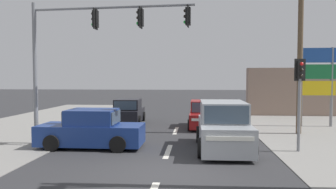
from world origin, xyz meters
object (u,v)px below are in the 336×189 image
Objects in this scene: traffic_signal_mast at (88,41)px; hatchback_crossing_left at (129,112)px; suv_kerbside_parked at (223,127)px; utility_pole_midground_right at (298,20)px; hatchback_oncoming_mid at (204,115)px; shopping_plaza_sign at (317,75)px; sedan_receding_far at (92,130)px; pedestal_signal_right_kerb at (300,89)px.

traffic_signal_mast is 1.86× the size of hatchback_crossing_left.
suv_kerbside_parked is 8.93m from hatchback_crossing_left.
hatchback_oncoming_mid is at bearing 158.12° from utility_pole_midground_right.
sedan_receding_far is at bearing -149.17° from shopping_plaza_sign.
suv_kerbside_parked is at bearing 0.63° from sedan_receding_far.
traffic_signal_mast is 8.62m from pedestal_signal_right_kerb.
suv_kerbside_parked is at bearing -131.67° from shopping_plaza_sign.
pedestal_signal_right_kerb is 11.12m from hatchback_crossing_left.
shopping_plaza_sign is at bearing 29.05° from traffic_signal_mast.
utility_pole_midground_right is at bearing -19.44° from hatchback_crossing_left.
suv_kerbside_parked reaches higher than hatchback_crossing_left.
hatchback_crossing_left is (0.25, 6.91, -3.65)m from traffic_signal_mast.
sedan_receding_far is 7.50m from hatchback_oncoming_mid.
traffic_signal_mast is at bearing 177.06° from suv_kerbside_parked.
traffic_signal_mast reaches higher than sedan_receding_far.
shopping_plaza_sign is 1.24× the size of hatchback_crossing_left.
sedan_receding_far is at bearing -179.37° from suv_kerbside_parked.
pedestal_signal_right_kerb is 0.96× the size of hatchback_crossing_left.
pedestal_signal_right_kerb is 8.35m from sedan_receding_far.
hatchback_oncoming_mid is (-3.46, 5.96, -1.71)m from pedestal_signal_right_kerb.
utility_pole_midground_right is 4.31m from shopping_plaza_sign.
sedan_receding_far is (-11.22, -6.70, -2.28)m from shopping_plaza_sign.
hatchback_oncoming_mid is (4.93, 5.49, -3.65)m from traffic_signal_mast.
pedestal_signal_right_kerb is at bearing -3.25° from traffic_signal_mast.
hatchback_oncoming_mid is (-4.59, 1.84, -5.02)m from utility_pole_midground_right.
sedan_receding_far is at bearing 179.06° from pedestal_signal_right_kerb.
pedestal_signal_right_kerb is 0.84× the size of sedan_receding_far.
utility_pole_midground_right is 5.40m from pedestal_signal_right_kerb.
sedan_receding_far is (-0.03, -7.26, 0.00)m from hatchback_crossing_left.
shopping_plaza_sign is at bearing 7.60° from hatchback_oncoming_mid.
traffic_signal_mast is (-9.52, -3.64, -1.37)m from utility_pole_midground_right.
pedestal_signal_right_kerb reaches higher than sedan_receding_far.
traffic_signal_mast is 1.62× the size of sedan_receding_far.
shopping_plaza_sign is (3.06, 6.83, 0.57)m from pedestal_signal_right_kerb.
utility_pole_midground_right is 2.33× the size of shopping_plaza_sign.
shopping_plaza_sign is 6.96m from hatchback_oncoming_mid.
traffic_signal_mast is 7.82m from hatchback_crossing_left.
utility_pole_midground_right reaches higher than pedestal_signal_right_kerb.
hatchback_crossing_left is (-8.13, 7.39, -1.71)m from pedestal_signal_right_kerb.
traffic_signal_mast is 1.51× the size of suv_kerbside_parked.
traffic_signal_mast is at bearing 122.63° from sedan_receding_far.
hatchback_crossing_left is (-5.28, 7.20, -0.18)m from suv_kerbside_parked.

